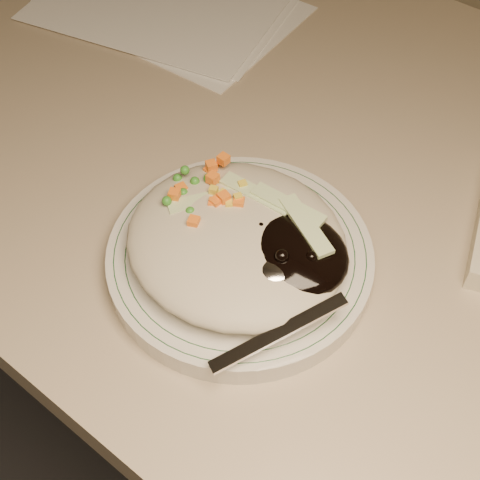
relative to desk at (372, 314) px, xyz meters
The scene contains 4 objects.
desk is the anchor object (origin of this frame).
plate 0.27m from the desk, 115.79° to the right, with size 0.23×0.23×0.02m, color silver.
plate_rim 0.28m from the desk, 115.79° to the right, with size 0.22×0.22×0.00m.
meal 0.30m from the desk, 114.40° to the right, with size 0.21×0.19×0.05m.
Camera 1 is at (0.14, 0.94, 1.22)m, focal length 50.00 mm.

